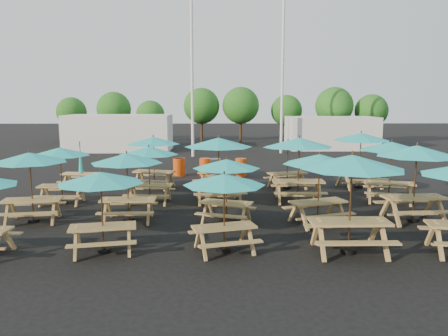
{
  "coord_description": "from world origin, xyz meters",
  "views": [
    {
      "loc": [
        -0.27,
        -16.51,
        3.87
      ],
      "look_at": [
        0.0,
        1.5,
        1.1
      ],
      "focal_mm": 35.0,
      "sensor_mm": 36.0,
      "label": 1
    }
  ],
  "objects_px": {
    "picnic_unit_8": "(224,183)",
    "picnic_unit_9": "(226,167)",
    "picnic_unit_3": "(81,170)",
    "picnic_unit_19": "(361,139)",
    "picnic_unit_12": "(352,166)",
    "picnic_unit_10": "(218,145)",
    "picnic_unit_17": "(417,154)",
    "picnic_unit_2": "(60,154)",
    "waste_bin_4": "(241,167)",
    "picnic_unit_6": "(149,153)",
    "picnic_unit_5": "(127,161)",
    "picnic_unit_15": "(288,146)",
    "waste_bin_2": "(205,167)",
    "picnic_unit_4": "(101,181)",
    "picnic_unit_14": "(299,145)",
    "picnic_unit_18": "(391,149)",
    "waste_bin_1": "(180,167)",
    "waste_bin_0": "(179,167)",
    "picnic_unit_13": "(319,162)",
    "picnic_unit_11": "(219,144)",
    "picnic_unit_1": "(30,161)",
    "waste_bin_3": "(215,168)",
    "picnic_unit_7": "(153,143)"
  },
  "relations": [
    {
      "from": "picnic_unit_10",
      "to": "picnic_unit_17",
      "type": "height_order",
      "value": "picnic_unit_10"
    },
    {
      "from": "picnic_unit_2",
      "to": "picnic_unit_10",
      "type": "height_order",
      "value": "picnic_unit_10"
    },
    {
      "from": "picnic_unit_11",
      "to": "waste_bin_4",
      "type": "relative_size",
      "value": 2.91
    },
    {
      "from": "picnic_unit_13",
      "to": "waste_bin_1",
      "type": "bearing_deg",
      "value": 100.91
    },
    {
      "from": "picnic_unit_4",
      "to": "picnic_unit_7",
      "type": "relative_size",
      "value": 0.88
    },
    {
      "from": "picnic_unit_11",
      "to": "picnic_unit_18",
      "type": "relative_size",
      "value": 0.91
    },
    {
      "from": "picnic_unit_17",
      "to": "waste_bin_2",
      "type": "xyz_separation_m",
      "value": [
        -6.98,
        8.79,
        -1.73
      ]
    },
    {
      "from": "picnic_unit_12",
      "to": "picnic_unit_13",
      "type": "height_order",
      "value": "picnic_unit_12"
    },
    {
      "from": "picnic_unit_11",
      "to": "picnic_unit_19",
      "type": "relative_size",
      "value": 0.9
    },
    {
      "from": "picnic_unit_13",
      "to": "waste_bin_1",
      "type": "height_order",
      "value": "picnic_unit_13"
    },
    {
      "from": "picnic_unit_17",
      "to": "waste_bin_1",
      "type": "relative_size",
      "value": 2.95
    },
    {
      "from": "picnic_unit_8",
      "to": "picnic_unit_9",
      "type": "distance_m",
      "value": 2.68
    },
    {
      "from": "picnic_unit_5",
      "to": "picnic_unit_17",
      "type": "xyz_separation_m",
      "value": [
        9.22,
        -0.15,
        0.23
      ]
    },
    {
      "from": "picnic_unit_9",
      "to": "waste_bin_4",
      "type": "relative_size",
      "value": 2.9
    },
    {
      "from": "picnic_unit_14",
      "to": "waste_bin_1",
      "type": "distance_m",
      "value": 8.1
    },
    {
      "from": "picnic_unit_8",
      "to": "picnic_unit_13",
      "type": "height_order",
      "value": "picnic_unit_13"
    },
    {
      "from": "waste_bin_3",
      "to": "picnic_unit_10",
      "type": "bearing_deg",
      "value": -88.4
    },
    {
      "from": "picnic_unit_3",
      "to": "waste_bin_2",
      "type": "relative_size",
      "value": 2.27
    },
    {
      "from": "picnic_unit_4",
      "to": "waste_bin_1",
      "type": "distance_m",
      "value": 11.81
    },
    {
      "from": "picnic_unit_5",
      "to": "picnic_unit_15",
      "type": "bearing_deg",
      "value": 39.44
    },
    {
      "from": "picnic_unit_4",
      "to": "picnic_unit_12",
      "type": "distance_m",
      "value": 6.33
    },
    {
      "from": "picnic_unit_3",
      "to": "picnic_unit_19",
      "type": "xyz_separation_m",
      "value": [
        12.43,
        0.05,
        1.32
      ]
    },
    {
      "from": "picnic_unit_12",
      "to": "waste_bin_3",
      "type": "bearing_deg",
      "value": 106.82
    },
    {
      "from": "picnic_unit_13",
      "to": "picnic_unit_18",
      "type": "distance_m",
      "value": 4.53
    },
    {
      "from": "waste_bin_4",
      "to": "waste_bin_2",
      "type": "bearing_deg",
      "value": 177.44
    },
    {
      "from": "picnic_unit_7",
      "to": "picnic_unit_14",
      "type": "bearing_deg",
      "value": -10.73
    },
    {
      "from": "picnic_unit_14",
      "to": "picnic_unit_18",
      "type": "xyz_separation_m",
      "value": [
        3.48,
        -0.15,
        -0.13
      ]
    },
    {
      "from": "picnic_unit_18",
      "to": "waste_bin_1",
      "type": "bearing_deg",
      "value": 160.06
    },
    {
      "from": "waste_bin_4",
      "to": "picnic_unit_13",
      "type": "bearing_deg",
      "value": -77.68
    },
    {
      "from": "picnic_unit_9",
      "to": "waste_bin_2",
      "type": "relative_size",
      "value": 2.9
    },
    {
      "from": "picnic_unit_14",
      "to": "waste_bin_2",
      "type": "bearing_deg",
      "value": 124.51
    },
    {
      "from": "picnic_unit_19",
      "to": "waste_bin_2",
      "type": "distance_m",
      "value": 7.92
    },
    {
      "from": "waste_bin_0",
      "to": "picnic_unit_18",
      "type": "bearing_deg",
      "value": -35.18
    },
    {
      "from": "picnic_unit_9",
      "to": "waste_bin_0",
      "type": "xyz_separation_m",
      "value": [
        -2.3,
        8.88,
        -1.36
      ]
    },
    {
      "from": "picnic_unit_9",
      "to": "picnic_unit_6",
      "type": "bearing_deg",
      "value": 154.05
    },
    {
      "from": "picnic_unit_2",
      "to": "waste_bin_4",
      "type": "distance_m",
      "value": 9.46
    },
    {
      "from": "picnic_unit_6",
      "to": "picnic_unit_18",
      "type": "relative_size",
      "value": 0.81
    },
    {
      "from": "picnic_unit_2",
      "to": "waste_bin_1",
      "type": "xyz_separation_m",
      "value": [
        3.91,
        6.27,
        -1.44
      ]
    },
    {
      "from": "picnic_unit_3",
      "to": "picnic_unit_18",
      "type": "relative_size",
      "value": 0.71
    },
    {
      "from": "picnic_unit_3",
      "to": "picnic_unit_10",
      "type": "height_order",
      "value": "picnic_unit_10"
    },
    {
      "from": "picnic_unit_17",
      "to": "picnic_unit_19",
      "type": "height_order",
      "value": "picnic_unit_17"
    },
    {
      "from": "picnic_unit_4",
      "to": "waste_bin_2",
      "type": "height_order",
      "value": "picnic_unit_4"
    },
    {
      "from": "picnic_unit_13",
      "to": "waste_bin_0",
      "type": "height_order",
      "value": "picnic_unit_13"
    },
    {
      "from": "picnic_unit_8",
      "to": "picnic_unit_12",
      "type": "relative_size",
      "value": 0.99
    },
    {
      "from": "picnic_unit_18",
      "to": "waste_bin_0",
      "type": "distance_m",
      "value": 10.66
    },
    {
      "from": "picnic_unit_19",
      "to": "waste_bin_4",
      "type": "xyz_separation_m",
      "value": [
        -5.16,
        3.13,
        -1.73
      ]
    },
    {
      "from": "picnic_unit_1",
      "to": "picnic_unit_8",
      "type": "bearing_deg",
      "value": -33.56
    },
    {
      "from": "picnic_unit_7",
      "to": "picnic_unit_17",
      "type": "xyz_separation_m",
      "value": [
        9.17,
        -5.63,
        0.16
      ]
    },
    {
      "from": "picnic_unit_1",
      "to": "waste_bin_3",
      "type": "distance_m",
      "value": 10.41
    },
    {
      "from": "picnic_unit_13",
      "to": "waste_bin_1",
      "type": "xyz_separation_m",
      "value": [
        -5.16,
        9.16,
        -1.51
      ]
    }
  ]
}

